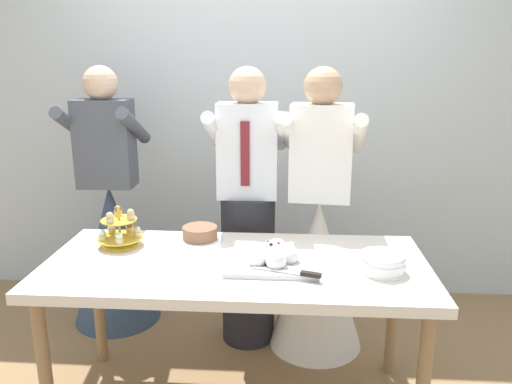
# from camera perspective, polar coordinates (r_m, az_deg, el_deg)

# --- Properties ---
(rear_wall) EXTENTS (5.20, 0.10, 2.90)m
(rear_wall) POSITION_cam_1_polar(r_m,az_deg,el_deg) (3.57, -0.06, 11.01)
(rear_wall) COLOR silver
(rear_wall) RESTS_ON ground_plane
(dessert_table) EXTENTS (1.80, 0.80, 0.78)m
(dessert_table) POSITION_cam_1_polar(r_m,az_deg,el_deg) (2.41, -2.28, -9.52)
(dessert_table) COLOR silver
(dessert_table) RESTS_ON ground_plane
(cupcake_stand) EXTENTS (0.23, 0.23, 0.21)m
(cupcake_stand) POSITION_cam_1_polar(r_m,az_deg,el_deg) (2.63, -15.24, -4.35)
(cupcake_stand) COLOR gold
(cupcake_stand) RESTS_ON dessert_table
(main_cake_tray) EXTENTS (0.43, 0.34, 0.12)m
(main_cake_tray) POSITION_cam_1_polar(r_m,az_deg,el_deg) (2.31, 1.91, -7.49)
(main_cake_tray) COLOR silver
(main_cake_tray) RESTS_ON dessert_table
(plate_stack) EXTENTS (0.20, 0.20, 0.09)m
(plate_stack) POSITION_cam_1_polar(r_m,az_deg,el_deg) (2.32, 14.27, -7.85)
(plate_stack) COLOR white
(plate_stack) RESTS_ON dessert_table
(round_cake) EXTENTS (0.24, 0.24, 0.08)m
(round_cake) POSITION_cam_1_polar(r_m,az_deg,el_deg) (2.64, -6.40, -4.80)
(round_cake) COLOR white
(round_cake) RESTS_ON dessert_table
(person_groom) EXTENTS (0.46, 0.49, 1.66)m
(person_groom) POSITION_cam_1_polar(r_m,az_deg,el_deg) (2.97, -0.92, -3.70)
(person_groom) COLOR #232328
(person_groom) RESTS_ON ground_plane
(person_bride) EXTENTS (0.56, 0.56, 1.66)m
(person_bride) POSITION_cam_1_polar(r_m,az_deg,el_deg) (2.99, 7.02, -7.07)
(person_bride) COLOR white
(person_bride) RESTS_ON ground_plane
(person_guest) EXTENTS (0.56, 0.56, 1.66)m
(person_guest) POSITION_cam_1_polar(r_m,az_deg,el_deg) (3.38, -16.04, -4.88)
(person_guest) COLOR #334760
(person_guest) RESTS_ON ground_plane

